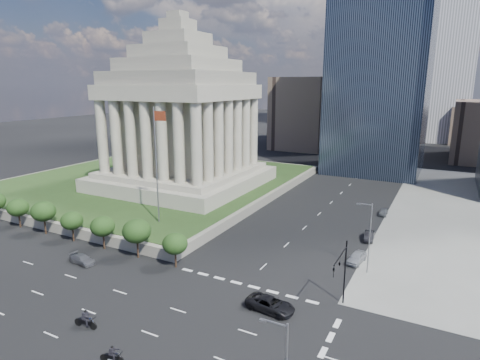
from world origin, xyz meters
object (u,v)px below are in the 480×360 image
Objects in this scene: parked_sedan_near at (357,257)px; motorcycle_trail at (85,319)px; street_lamp_north at (369,234)px; motorcycle_lead at (112,354)px; parked_sedan_mid at (369,236)px; war_memorial at (181,102)px; flagpole at (157,159)px; parked_sedan_far at (383,212)px; traffic_signal_ne at (342,269)px; suv_grey at (82,259)px; pickup_truck at (270,304)px.

motorcycle_trail is (-22.27, -30.01, 0.29)m from parked_sedan_near.
street_lamp_north reaches higher than motorcycle_lead.
motorcycle_lead is (-15.67, -42.57, 0.19)m from parked_sedan_mid.
street_lamp_north is at bearing -25.92° from war_memorial.
flagpole reaches higher than parked_sedan_far.
parked_sedan_near is 1.89× the size of motorcycle_lead.
parked_sedan_mid is 14.83m from parked_sedan_far.
parked_sedan_near is at bearing 46.21° from motorcycle_trail.
suv_grey is (-36.30, -5.05, -4.60)m from traffic_signal_ne.
parked_sedan_near is (35.30, 19.01, 0.13)m from suv_grey.
war_memorial is 64.28m from motorcycle_lead.
parked_sedan_near is 37.37m from motorcycle_trail.
motorcycle_lead reaches higher than pickup_truck.
war_memorial is at bearing 51.87° from pickup_truck.
parked_sedan_mid is (0.00, 9.79, -0.07)m from parked_sedan_near.
traffic_signal_ne is 38.87m from parked_sedan_far.
motorcycle_lead reaches higher than parked_sedan_far.
flagpole is at bearing 68.56° from pickup_truck.
motorcycle_trail is at bearing -114.28° from parked_sedan_far.
traffic_signal_ne reaches higher than pickup_truck.
suv_grey is 45.56m from parked_sedan_mid.
traffic_signal_ne is 0.80× the size of street_lamp_north.
motorcycle_trail reaches higher than motorcycle_lead.
motorcycle_trail reaches higher than pickup_truck.
pickup_truck is 17.87m from motorcycle_lead.
street_lamp_north is 2.23× the size of suv_grey.
traffic_signal_ne reaches higher than motorcycle_trail.
parked_sedan_mid is at bearing -45.45° from suv_grey.
suv_grey is (-37.13, -16.36, -5.01)m from street_lamp_north.
war_memorial reaches higher than motorcycle_trail.
traffic_signal_ne is at bearing -90.62° from parked_sedan_far.
motorcycle_trail reaches higher than parked_sedan_near.
war_memorial is 51.08m from parked_sedan_mid.
flagpole is 6.93× the size of motorcycle_trail.
war_memorial is 28.16m from flagpole.
traffic_signal_ne is (34.33, -10.30, -7.86)m from flagpole.
parked_sedan_far is at bearing 91.48° from traffic_signal_ne.
motorcycle_trail is (11.06, -26.36, -12.04)m from flagpole.
traffic_signal_ne is 1.38× the size of pickup_truck.
motorcycle_trail is (-24.09, -27.36, -4.59)m from street_lamp_north.
parked_sedan_near is (6.04, 17.72, -0.02)m from pickup_truck.
pickup_truck is 28.17m from parked_sedan_mid.
war_memorial is 3.90× the size of street_lamp_north.
parked_sedan_far is (0.00, 24.62, -0.14)m from parked_sedan_near.
street_lamp_north reaches higher than suv_grey.
traffic_signal_ne reaches higher than motorcycle_lead.
war_memorial is 13.51× the size of motorcycle_trail.
parked_sedan_mid is (-1.83, 12.44, -4.95)m from street_lamp_north.
street_lamp_north is 1.72× the size of pickup_truck.
parked_sedan_near is at bearing 6.25° from flagpole.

